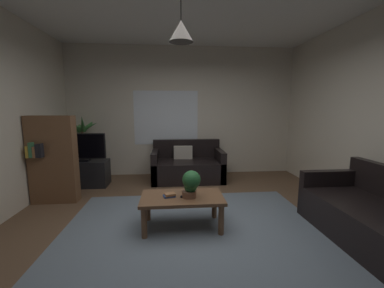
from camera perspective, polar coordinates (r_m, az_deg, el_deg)
floor at (r=3.18m, az=0.50°, el=-20.11°), size 5.04×5.36×0.02m
rug at (r=3.00m, az=0.90°, el=-21.70°), size 3.28×2.95×0.01m
wall_back at (r=5.49m, az=-2.22°, el=7.69°), size 5.16×0.06×2.86m
window_pane at (r=5.46m, az=-6.19°, el=6.21°), size 1.43×0.01×1.20m
couch_under_window at (r=5.12m, az=-1.07°, el=-5.47°), size 1.48×0.87×0.82m
couch_right_side at (r=3.53m, az=37.24°, el=-13.83°), size 0.87×1.55×0.82m
coffee_table at (r=3.12m, az=-2.35°, el=-13.44°), size 1.03×0.58×0.41m
book_on_table_0 at (r=3.08m, az=-5.43°, el=-12.20°), size 0.16×0.13×0.02m
book_on_table_1 at (r=3.06m, az=-5.27°, el=-11.83°), size 0.15×0.12×0.03m
remote_on_table_0 at (r=3.03m, az=-1.16°, el=-12.50°), size 0.17×0.11×0.02m
potted_plant_on_table at (r=2.99m, az=-0.26°, el=-9.33°), size 0.23×0.23×0.34m
tv_stand at (r=5.16m, az=-24.23°, el=-6.40°), size 0.90×0.44×0.50m
tv at (r=5.04m, az=-24.68°, el=-0.66°), size 0.87×0.16×0.54m
potted_palm_corner at (r=5.65m, az=-24.52°, el=-1.21°), size 0.80×0.92×1.41m
bookshelf_corner at (r=4.42m, az=-30.23°, el=-3.19°), size 0.70×0.31×1.40m
pendant_lamp at (r=3.02m, az=-2.62°, el=25.29°), size 0.28×0.28×0.60m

